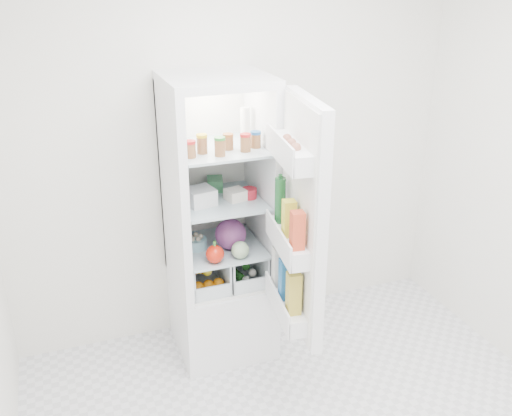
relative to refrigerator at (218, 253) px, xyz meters
name	(u,v)px	position (x,y,z in m)	size (l,w,h in m)	color
room_walls	(351,174)	(0.20, -1.25, 0.93)	(3.02, 3.02, 2.61)	white
refrigerator	(218,253)	(0.00, 0.00, 0.00)	(0.60, 0.60, 1.80)	white
shelf_low	(221,246)	(0.00, -0.06, 0.07)	(0.49, 0.53, 0.01)	silver
shelf_mid	(220,201)	(0.00, -0.06, 0.38)	(0.49, 0.53, 0.01)	silver
shelf_top	(218,148)	(0.00, -0.06, 0.71)	(0.49, 0.53, 0.01)	silver
crisper_left	(203,268)	(-0.12, -0.06, -0.06)	(0.23, 0.46, 0.22)	silver
crisper_right	(240,261)	(0.12, -0.06, -0.06)	(0.23, 0.46, 0.22)	silver
condiment_jars	(224,145)	(0.00, -0.17, 0.76)	(0.46, 0.16, 0.08)	#B21919
squeeze_bottle	(245,124)	(0.19, 0.02, 0.82)	(0.06, 0.06, 0.20)	white
tub_white	(200,196)	(-0.13, -0.10, 0.44)	(0.15, 0.15, 0.10)	white
tub_cream	(236,195)	(0.09, -0.10, 0.42)	(0.11, 0.11, 0.06)	white
tin_red	(249,193)	(0.17, -0.10, 0.42)	(0.09, 0.09, 0.06)	red
foil_tray	(195,193)	(-0.12, 0.05, 0.41)	(0.17, 0.13, 0.04)	silver
tub_green	(215,184)	(0.02, 0.10, 0.43)	(0.10, 0.13, 0.08)	#397E4D
red_cabbage	(231,234)	(0.05, -0.12, 0.18)	(0.19, 0.19, 0.19)	#55205F
bell_pepper	(215,254)	(-0.10, -0.27, 0.14)	(0.11, 0.11, 0.11)	red
mushroom_bowl	(196,243)	(-0.16, -0.04, 0.11)	(0.13, 0.13, 0.06)	#9AD6E5
salad_bag	(240,250)	(0.06, -0.26, 0.14)	(0.11, 0.11, 0.11)	#96B487
citrus_pile	(204,275)	(-0.13, -0.12, -0.07)	(0.20, 0.24, 0.16)	orange
veg_pile	(241,268)	(0.13, -0.06, -0.10)	(0.16, 0.30, 0.10)	#1B4F1A
fridge_door	(298,225)	(0.26, -0.64, 0.43)	(0.24, 0.60, 1.30)	white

